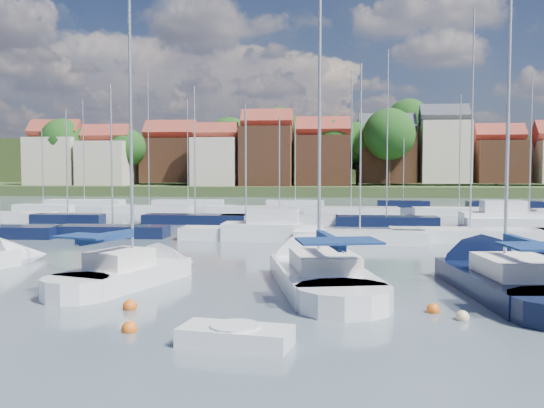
# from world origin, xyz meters

# --- Properties ---
(ground) EXTENTS (260.00, 260.00, 0.00)m
(ground) POSITION_xyz_m (0.00, 40.00, 0.00)
(ground) COLOR #43505B
(ground) RESTS_ON ground
(sailboat_left) EXTENTS (5.57, 10.20, 13.51)m
(sailboat_left) POSITION_xyz_m (-9.65, 4.02, 0.36)
(sailboat_left) COLOR silver
(sailboat_left) RESTS_ON ground
(sailboat_centre) EXTENTS (6.12, 13.56, 17.75)m
(sailboat_centre) POSITION_xyz_m (-2.00, 5.11, 0.35)
(sailboat_centre) COLOR silver
(sailboat_centre) RESTS_ON ground
(sailboat_navy) EXTENTS (5.08, 13.93, 18.76)m
(sailboat_navy) POSITION_xyz_m (5.65, 4.61, 0.35)
(sailboat_navy) COLOR black
(sailboat_navy) RESTS_ON ground
(tender) EXTENTS (3.35, 1.97, 0.68)m
(tender) POSITION_xyz_m (-3.89, -5.27, 0.26)
(tender) COLOR silver
(tender) RESTS_ON ground
(buoy_b) EXTENTS (0.49, 0.49, 0.49)m
(buoy_b) POSITION_xyz_m (-7.34, -4.21, 0.00)
(buoy_b) COLOR #D85914
(buoy_b) RESTS_ON ground
(buoy_c) EXTENTS (0.51, 0.51, 0.51)m
(buoy_c) POSITION_xyz_m (-8.33, -1.29, 0.00)
(buoy_c) COLOR #D85914
(buoy_c) RESTS_ON ground
(buoy_d) EXTENTS (0.44, 0.44, 0.44)m
(buoy_d) POSITION_xyz_m (3.11, -1.67, 0.00)
(buoy_d) COLOR beige
(buoy_d) RESTS_ON ground
(buoy_e) EXTENTS (0.48, 0.48, 0.48)m
(buoy_e) POSITION_xyz_m (4.02, 6.27, 0.00)
(buoy_e) COLOR beige
(buoy_e) RESTS_ON ground
(buoy_g) EXTENTS (0.46, 0.46, 0.46)m
(buoy_g) POSITION_xyz_m (2.31, -0.73, 0.00)
(buoy_g) COLOR #D85914
(buoy_g) RESTS_ON ground
(buoy_h) EXTENTS (0.54, 0.54, 0.54)m
(buoy_h) POSITION_xyz_m (-3.67, 6.03, 0.00)
(buoy_h) COLOR #D85914
(buoy_h) RESTS_ON ground
(marina_field) EXTENTS (79.62, 41.41, 15.93)m
(marina_field) POSITION_xyz_m (1.91, 35.15, 0.43)
(marina_field) COLOR silver
(marina_field) RESTS_ON ground
(far_shore_town) EXTENTS (212.46, 90.00, 22.27)m
(far_shore_town) POSITION_xyz_m (2.23, 132.67, 4.61)
(far_shore_town) COLOR #3A4824
(far_shore_town) RESTS_ON ground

